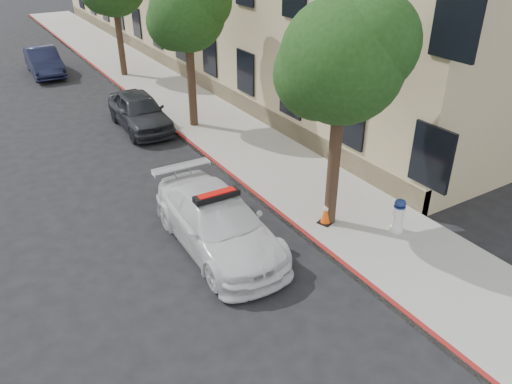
{
  "coord_description": "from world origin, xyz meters",
  "views": [
    {
      "loc": [
        -4.37,
        -10.23,
        6.98
      ],
      "look_at": [
        1.31,
        -1.01,
        1.0
      ],
      "focal_mm": 35.0,
      "sensor_mm": 36.0,
      "label": 1
    }
  ],
  "objects": [
    {
      "name": "fire_hydrant",
      "position": [
        4.04,
        -3.22,
        0.58
      ],
      "size": [
        0.37,
        0.34,
        0.89
      ],
      "rotation": [
        0.0,
        0.0,
        0.02
      ],
      "color": "silver",
      "rests_on": "sidewalk"
    },
    {
      "name": "police_car",
      "position": [
        0.08,
        -1.29,
        0.67
      ],
      "size": [
        1.99,
        4.62,
        1.48
      ],
      "rotation": [
        0.0,
        0.0,
        -0.03
      ],
      "color": "silver",
      "rests_on": "ground"
    },
    {
      "name": "tree_mid",
      "position": [
        2.93,
        5.99,
        4.16
      ],
      "size": [
        2.77,
        2.64,
        5.43
      ],
      "color": "black",
      "rests_on": "sidewalk"
    },
    {
      "name": "sidewalk",
      "position": [
        3.6,
        10.0,
        0.07
      ],
      "size": [
        3.2,
        50.0,
        0.15
      ],
      "primitive_type": "cube",
      "color": "gray",
      "rests_on": "ground"
    },
    {
      "name": "parked_car_mid",
      "position": [
        1.2,
        7.05,
        0.67
      ],
      "size": [
        1.71,
        3.98,
        1.34
      ],
      "primitive_type": "imported",
      "rotation": [
        0.0,
        0.0,
        -0.03
      ],
      "color": "#212329",
      "rests_on": "ground"
    },
    {
      "name": "ground",
      "position": [
        0.0,
        0.0,
        0.0
      ],
      "size": [
        120.0,
        120.0,
        0.0
      ],
      "primitive_type": "plane",
      "color": "black",
      "rests_on": "ground"
    },
    {
      "name": "curb_strip",
      "position": [
        2.06,
        10.0,
        0.07
      ],
      "size": [
        0.12,
        50.0,
        0.15
      ],
      "primitive_type": "cube",
      "color": "maroon",
      "rests_on": "ground"
    },
    {
      "name": "tree_near",
      "position": [
        2.93,
        -2.01,
        4.27
      ],
      "size": [
        2.92,
        2.82,
        5.62
      ],
      "color": "black",
      "rests_on": "sidewalk"
    },
    {
      "name": "parked_car_far",
      "position": [
        -0.32,
        16.55,
        0.66
      ],
      "size": [
        1.51,
        4.02,
        1.31
      ],
      "primitive_type": "imported",
      "rotation": [
        0.0,
        0.0,
        -0.03
      ],
      "color": "black",
      "rests_on": "ground"
    },
    {
      "name": "traffic_cone",
      "position": [
        2.77,
        -2.01,
        0.46
      ],
      "size": [
        0.42,
        0.42,
        0.63
      ],
      "rotation": [
        0.0,
        0.0,
        0.32
      ],
      "color": "black",
      "rests_on": "sidewalk"
    }
  ]
}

